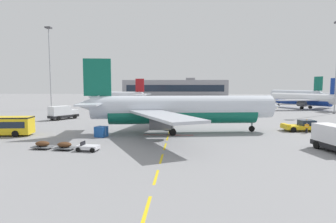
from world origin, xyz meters
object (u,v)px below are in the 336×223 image
(airliner_foreground, at_px, (180,109))
(baggage_train, at_px, (65,146))
(catering_truck, at_px, (63,112))
(pushback_tug, at_px, (302,126))
(ground_crew_worker, at_px, (307,127))
(airliner_far_right, at_px, (295,95))
(apron_light_mast_near, at_px, (50,59))
(airliner_mid_left, at_px, (116,96))
(uld_cargo_container, at_px, (101,132))
(airliner_far_center, at_px, (303,99))

(airliner_foreground, height_order, baggage_train, airliner_foreground)
(baggage_train, bearing_deg, catering_truck, 113.84)
(pushback_tug, xyz_separation_m, ground_crew_worker, (-0.14, -2.28, 0.07))
(airliner_far_right, relative_size, apron_light_mast_near, 1.20)
(airliner_far_right, bearing_deg, airliner_mid_left, -170.65)
(airliner_mid_left, relative_size, apron_light_mast_near, 1.10)
(airliner_mid_left, bearing_deg, uld_cargo_container, -78.28)
(airliner_foreground, relative_size, apron_light_mast_near, 1.30)
(airliner_far_center, bearing_deg, pushback_tug, -112.80)
(apron_light_mast_near, bearing_deg, baggage_train, -63.16)
(airliner_far_right, bearing_deg, uld_cargo_container, -125.91)
(apron_light_mast_near, bearing_deg, airliner_far_center, 5.47)
(airliner_far_right, relative_size, uld_cargo_container, 16.13)
(apron_light_mast_near, bearing_deg, airliner_foreground, -45.47)
(baggage_train, bearing_deg, airliner_far_center, 49.48)
(uld_cargo_container, bearing_deg, pushback_tug, 12.43)
(airliner_foreground, bearing_deg, ground_crew_worker, 1.35)
(airliner_far_right, bearing_deg, baggage_train, -124.06)
(catering_truck, distance_m, apron_light_mast_near, 33.90)
(airliner_mid_left, height_order, airliner_far_center, airliner_mid_left)
(airliner_far_center, height_order, uld_cargo_container, airliner_far_center)
(airliner_foreground, height_order, uld_cargo_container, airliner_foreground)
(catering_truck, bearing_deg, airliner_mid_left, 89.88)
(pushback_tug, bearing_deg, catering_truck, 163.56)
(catering_truck, bearing_deg, airliner_far_right, 39.75)
(airliner_far_center, bearing_deg, apron_light_mast_near, -174.53)
(airliner_foreground, bearing_deg, airliner_far_center, 51.02)
(airliner_foreground, bearing_deg, uld_cargo_container, -159.23)
(pushback_tug, bearing_deg, airliner_foreground, -172.56)
(airliner_foreground, xyz_separation_m, pushback_tug, (21.24, 2.78, -3.05))
(airliner_foreground, bearing_deg, airliner_mid_left, 111.51)
(airliner_foreground, bearing_deg, apron_light_mast_near, 134.53)
(airliner_foreground, height_order, pushback_tug, airliner_foreground)
(pushback_tug, height_order, baggage_train, pushback_tug)
(pushback_tug, distance_m, airliner_far_center, 53.02)
(airliner_mid_left, height_order, baggage_train, airliner_mid_left)
(pushback_tug, relative_size, catering_truck, 0.86)
(airliner_mid_left, height_order, catering_truck, airliner_mid_left)
(airliner_far_center, distance_m, catering_truck, 77.38)
(airliner_foreground, height_order, catering_truck, airliner_foreground)
(airliner_far_center, bearing_deg, uld_cargo_container, -133.76)
(apron_light_mast_near, bearing_deg, pushback_tug, -32.46)
(ground_crew_worker, bearing_deg, uld_cargo_container, -171.32)
(pushback_tug, bearing_deg, apron_light_mast_near, 147.54)
(ground_crew_worker, bearing_deg, airliner_mid_left, 125.10)
(airliner_foreground, bearing_deg, pushback_tug, 7.44)
(airliner_far_center, height_order, apron_light_mast_near, apron_light_mast_near)
(baggage_train, relative_size, uld_cargo_container, 4.38)
(airliner_far_right, bearing_deg, apron_light_mast_near, -157.48)
(airliner_mid_left, bearing_deg, pushback_tug, -53.91)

